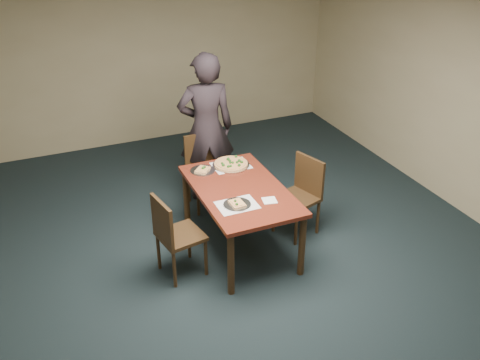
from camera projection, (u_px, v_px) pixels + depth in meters
name	position (u px, v px, depth m)	size (l,w,h in m)	color
ground	(252.00, 287.00, 5.39)	(8.00, 8.00, 0.00)	black
room_shell	(254.00, 128.00, 4.56)	(8.00, 8.00, 8.00)	tan
dining_table	(240.00, 196.00, 5.69)	(0.90, 1.50, 0.75)	#501910
chair_far	(204.00, 166.00, 6.62)	(0.42, 0.42, 0.91)	black
chair_left	(174.00, 233.00, 5.33)	(0.49, 0.49, 0.91)	black
chair_right	(302.00, 191.00, 6.07)	(0.53, 0.53, 0.91)	black
diner	(206.00, 128.00, 6.57)	(0.69, 0.46, 1.90)	black
placemat_main	(231.00, 165.00, 6.12)	(0.42, 0.32, 0.00)	white
placemat_near	(237.00, 205.00, 5.35)	(0.40, 0.30, 0.00)	white
pizza_pan	(231.00, 164.00, 6.10)	(0.42, 0.42, 0.07)	silver
slice_plate_near	(237.00, 204.00, 5.34)	(0.28, 0.28, 0.06)	silver
slice_plate_far	(203.00, 170.00, 5.99)	(0.28, 0.28, 0.06)	silver
napkin	(269.00, 200.00, 5.42)	(0.14, 0.14, 0.01)	white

